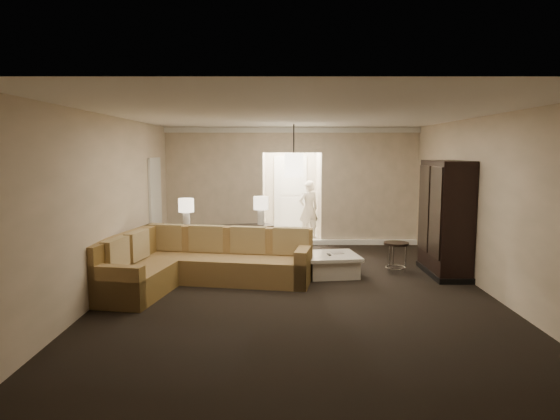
{
  "coord_description": "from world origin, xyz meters",
  "views": [
    {
      "loc": [
        -0.3,
        -7.86,
        2.24
      ],
      "look_at": [
        -0.29,
        1.2,
        1.17
      ],
      "focal_mm": 32.0,
      "sensor_mm": 36.0,
      "label": 1
    }
  ],
  "objects_px": {
    "sectional_sofa": "(195,263)",
    "armoire": "(445,221)",
    "console_table": "(225,241)",
    "coffee_table": "(331,264)",
    "drink_table": "(396,251)",
    "person": "(309,206)"
  },
  "relations": [
    {
      "from": "sectional_sofa",
      "to": "drink_table",
      "type": "distance_m",
      "value": 3.66
    },
    {
      "from": "sectional_sofa",
      "to": "armoire",
      "type": "distance_m",
      "value": 4.51
    },
    {
      "from": "sectional_sofa",
      "to": "armoire",
      "type": "bearing_deg",
      "value": 19.16
    },
    {
      "from": "coffee_table",
      "to": "armoire",
      "type": "distance_m",
      "value": 2.21
    },
    {
      "from": "sectional_sofa",
      "to": "armoire",
      "type": "height_order",
      "value": "armoire"
    },
    {
      "from": "sectional_sofa",
      "to": "console_table",
      "type": "relative_size",
      "value": 1.73
    },
    {
      "from": "armoire",
      "to": "person",
      "type": "xyz_separation_m",
      "value": [
        -2.24,
        3.86,
        -0.17
      ]
    },
    {
      "from": "armoire",
      "to": "drink_table",
      "type": "relative_size",
      "value": 3.64
    },
    {
      "from": "sectional_sofa",
      "to": "coffee_table",
      "type": "bearing_deg",
      "value": 25.81
    },
    {
      "from": "console_table",
      "to": "person",
      "type": "xyz_separation_m",
      "value": [
        1.85,
        2.9,
        0.38
      ]
    },
    {
      "from": "armoire",
      "to": "person",
      "type": "height_order",
      "value": "armoire"
    },
    {
      "from": "sectional_sofa",
      "to": "console_table",
      "type": "distance_m",
      "value": 1.69
    },
    {
      "from": "coffee_table",
      "to": "drink_table",
      "type": "relative_size",
      "value": 1.89
    },
    {
      "from": "coffee_table",
      "to": "console_table",
      "type": "relative_size",
      "value": 0.54
    },
    {
      "from": "coffee_table",
      "to": "armoire",
      "type": "xyz_separation_m",
      "value": [
        2.06,
        0.04,
        0.8
      ]
    },
    {
      "from": "sectional_sofa",
      "to": "console_table",
      "type": "bearing_deg",
      "value": 89.22
    },
    {
      "from": "coffee_table",
      "to": "console_table",
      "type": "height_order",
      "value": "console_table"
    },
    {
      "from": "console_table",
      "to": "person",
      "type": "distance_m",
      "value": 3.46
    },
    {
      "from": "console_table",
      "to": "armoire",
      "type": "bearing_deg",
      "value": -28.87
    },
    {
      "from": "coffee_table",
      "to": "armoire",
      "type": "height_order",
      "value": "armoire"
    },
    {
      "from": "console_table",
      "to": "drink_table",
      "type": "height_order",
      "value": "console_table"
    },
    {
      "from": "armoire",
      "to": "console_table",
      "type": "bearing_deg",
      "value": 166.81
    }
  ]
}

